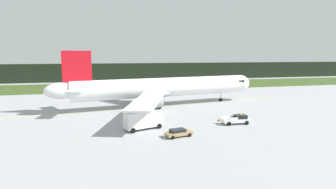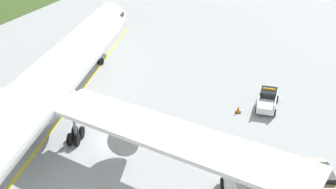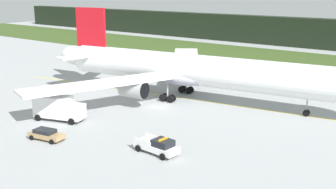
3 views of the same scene
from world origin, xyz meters
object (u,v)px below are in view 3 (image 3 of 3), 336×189
object	(u,v)px
catering_truck	(58,108)
apron_cone	(159,138)
staff_car	(46,134)
airliner	(191,70)
ops_pickup_truck	(158,146)

from	to	relation	value
catering_truck	apron_cone	size ratio (longest dim) A/B	9.42
staff_car	apron_cone	bearing A→B (deg)	36.58
airliner	ops_pickup_truck	size ratio (longest dim) A/B	10.22
ops_pickup_truck	catering_truck	bearing A→B (deg)	178.21
catering_truck	staff_car	bearing A→B (deg)	-47.65
airliner	catering_truck	world-z (taller)	airliner
airliner	ops_pickup_truck	distance (m)	23.79
airliner	apron_cone	distance (m)	20.23
ops_pickup_truck	apron_cone	bearing A→B (deg)	128.11
catering_truck	apron_cone	xyz separation A→B (m)	(15.95, 2.42, -1.40)
airliner	apron_cone	world-z (taller)	airliner
ops_pickup_truck	staff_car	distance (m)	14.11
ops_pickup_truck	staff_car	xyz separation A→B (m)	(-13.18, -5.05, -0.20)
catering_truck	apron_cone	world-z (taller)	catering_truck
airliner	staff_car	xyz separation A→B (m)	(-2.50, -25.94, -4.11)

